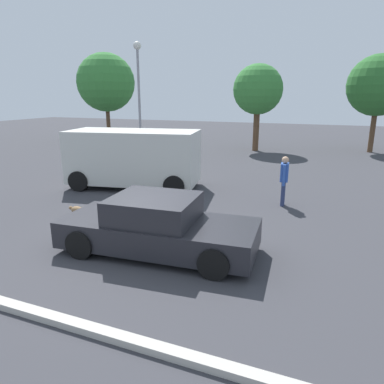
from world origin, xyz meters
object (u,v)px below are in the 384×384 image
(sedan_foreground, at_px, (158,227))
(light_post_near, at_px, (138,80))
(van_white, at_px, (134,157))
(pedestrian, at_px, (284,177))
(dog, at_px, (79,210))

(sedan_foreground, distance_m, light_post_near, 14.12)
(van_white, height_order, pedestrian, van_white)
(van_white, relative_size, pedestrian, 3.22)
(sedan_foreground, relative_size, light_post_near, 0.71)
(dog, bearing_deg, light_post_near, 114.23)
(dog, distance_m, light_post_near, 11.86)
(dog, relative_size, pedestrian, 0.42)
(pedestrian, relative_size, light_post_near, 0.25)
(sedan_foreground, xyz_separation_m, van_white, (-3.55, 4.91, 0.59))
(sedan_foreground, height_order, van_white, van_white)
(van_white, xyz_separation_m, light_post_near, (-3.59, 6.69, 3.13))
(van_white, bearing_deg, dog, -95.50)
(dog, relative_size, light_post_near, 0.11)
(sedan_foreground, bearing_deg, van_white, 121.33)
(van_white, distance_m, pedestrian, 5.68)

